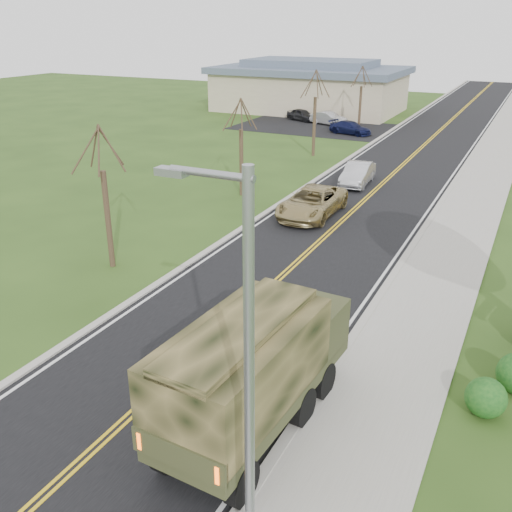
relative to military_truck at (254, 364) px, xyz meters
The scene contains 17 objects.
ground 4.97m from the military_truck, 134.06° to the right, with size 160.00×160.00×0.00m, color #294316.
road 36.89m from the military_truck, 94.96° to the left, with size 8.00×120.00×0.01m, color black.
curb_right 36.77m from the military_truck, 88.50° to the left, with size 0.30×120.00×0.12m, color #9E998E.
sidewalk_right 36.85m from the military_truck, 85.77° to the left, with size 3.20×120.00×0.10m, color #9E998E.
curb_left 37.48m from the military_truck, 101.30° to the left, with size 0.30×120.00×0.10m, color #9E998E.
street_light 4.85m from the military_truck, 65.70° to the right, with size 1.65×0.22×8.00m.
bare_tree_a 12.22m from the military_truck, 146.65° to the left, with size 1.93×2.26×6.08m.
bare_tree_b 21.31m from the military_truck, 118.58° to the left, with size 1.83×2.14×5.73m.
bare_tree_c 32.36m from the military_truck, 108.36° to the left, with size 2.04×2.39×6.42m.
bare_tree_d 43.91m from the military_truck, 103.42° to the left, with size 1.88×2.20×5.91m.
commercial_building 56.06m from the military_truck, 110.00° to the left, with size 25.50×21.50×5.65m.
military_truck is the anchor object (origin of this frame).
suv_champagne 17.66m from the military_truck, 106.35° to the left, with size 2.53×5.48×1.52m, color tan.
sedan_silver 24.56m from the military_truck, 100.85° to the left, with size 1.48×4.25×1.40m, color silver.
lot_car_dark 48.69m from the military_truck, 110.65° to the left, with size 1.44×3.58×1.22m, color black.
lot_car_silver 46.53m from the military_truck, 107.28° to the left, with size 1.37×3.94×1.30m, color #B5B5BA.
lot_car_navy 41.89m from the military_truck, 104.29° to the left, with size 1.64×4.04×1.17m, color #0F1339.
Camera 1 is at (8.58, -7.47, 9.88)m, focal length 40.00 mm.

